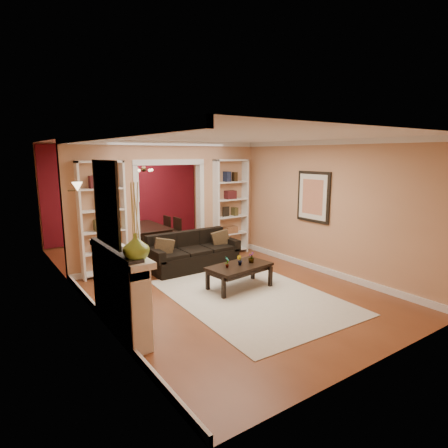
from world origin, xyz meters
TOP-DOWN VIEW (x-y plane):
  - floor at (0.00, 0.00)m, footprint 8.00×8.00m
  - ceiling at (0.00, 0.00)m, footprint 8.00×8.00m
  - wall_back at (0.00, 4.00)m, footprint 8.00×0.00m
  - wall_front at (0.00, -4.00)m, footprint 8.00×0.00m
  - wall_left at (-2.25, 0.00)m, footprint 0.00×8.00m
  - wall_right at (2.25, 0.00)m, footprint 0.00×8.00m
  - partition_wall at (0.00, 1.20)m, footprint 4.50×0.15m
  - red_back_panel at (0.00, 3.97)m, footprint 4.44×0.04m
  - dining_window at (0.00, 3.93)m, footprint 0.78×0.03m
  - area_rug at (0.16, -1.54)m, footprint 2.51×3.44m
  - sofa at (0.16, 0.45)m, footprint 1.96×0.85m
  - pillow_left at (-0.53, 0.43)m, footprint 0.39×0.20m
  - pillow_right at (0.86, 0.43)m, footprint 0.39×0.21m
  - coffee_table at (0.24, -1.09)m, footprint 1.24×0.77m
  - plant_left at (-0.03, -1.09)m, footprint 0.13×0.13m
  - plant_center at (0.24, -1.09)m, footprint 0.11×0.12m
  - plant_right at (0.51, -1.09)m, footprint 0.14×0.14m
  - bookshelf_left at (-1.55, 1.03)m, footprint 0.90×0.30m
  - bookshelf_right at (1.55, 1.03)m, footprint 0.90×0.30m
  - fireplace at (-2.09, -1.50)m, footprint 0.32×1.70m
  - vase at (-2.09, -2.13)m, footprint 0.39×0.39m
  - mirror at (-2.23, -1.50)m, footprint 0.03×0.95m
  - wall_sconce at (-2.15, 0.55)m, footprint 0.18×0.18m
  - framed_art at (2.21, -1.00)m, footprint 0.04×0.85m
  - dining_table at (0.06, 2.74)m, footprint 1.65×0.92m
  - dining_chair_nw at (-0.49, 2.44)m, footprint 0.46×0.46m
  - dining_chair_ne at (0.61, 2.44)m, footprint 0.41×0.41m
  - dining_chair_sw at (-0.49, 3.04)m, footprint 0.53×0.53m
  - dining_chair_se at (0.61, 3.04)m, footprint 0.40×0.40m
  - chandelier at (0.00, 2.70)m, footprint 0.50×0.50m

SIDE VIEW (x-z plane):
  - floor at x=0.00m, z-range 0.00..0.00m
  - area_rug at x=0.16m, z-range 0.00..0.01m
  - coffee_table at x=0.24m, z-range 0.00..0.44m
  - dining_table at x=0.06m, z-range 0.00..0.58m
  - dining_chair_se at x=0.61m, z-range 0.00..0.75m
  - dining_chair_nw at x=-0.49m, z-range 0.00..0.76m
  - sofa at x=0.16m, z-range 0.00..0.77m
  - dining_chair_ne at x=0.61m, z-range 0.00..0.79m
  - dining_chair_sw at x=-0.49m, z-range 0.00..0.83m
  - plant_center at x=0.24m, z-range 0.44..0.62m
  - plant_right at x=0.51m, z-range 0.44..0.64m
  - plant_left at x=-0.03m, z-range 0.44..0.64m
  - pillow_right at x=0.86m, z-range 0.37..0.75m
  - pillow_left at x=-0.53m, z-range 0.37..0.75m
  - fireplace at x=-2.09m, z-range 0.00..1.16m
  - bookshelf_left at x=-1.55m, z-range 0.00..2.30m
  - bookshelf_right at x=1.55m, z-range 0.00..2.30m
  - red_back_panel at x=0.00m, z-range 0.00..2.64m
  - vase at x=-2.09m, z-range 1.16..1.49m
  - wall_back at x=0.00m, z-range -2.65..5.35m
  - wall_front at x=0.00m, z-range -2.65..5.35m
  - wall_left at x=-2.25m, z-range -2.65..5.35m
  - wall_right at x=2.25m, z-range -2.65..5.35m
  - partition_wall at x=0.00m, z-range 0.00..2.70m
  - dining_window at x=0.00m, z-range 1.06..2.04m
  - framed_art at x=2.21m, z-range 1.02..2.08m
  - mirror at x=-2.23m, z-range 1.25..2.35m
  - wall_sconce at x=-2.15m, z-range 1.72..1.94m
  - chandelier at x=0.00m, z-range 1.87..2.17m
  - ceiling at x=0.00m, z-range 2.70..2.70m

